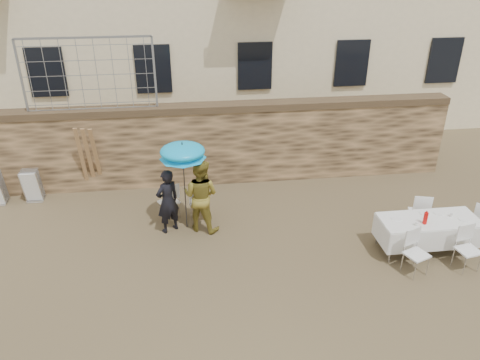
{
  "coord_description": "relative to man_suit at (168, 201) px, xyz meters",
  "views": [
    {
      "loc": [
        -0.73,
        -6.79,
        6.0
      ],
      "look_at": [
        0.4,
        2.2,
        1.4
      ],
      "focal_mm": 35.0,
      "sensor_mm": 36.0,
      "label": 1
    }
  ],
  "objects": [
    {
      "name": "soda_bottle",
      "position": [
        5.33,
        -1.61,
        0.13
      ],
      "size": [
        0.09,
        0.09,
        0.26
      ],
      "primitive_type": "cylinder",
      "color": "red",
      "rests_on": "banquet_table"
    },
    {
      "name": "umbrella",
      "position": [
        0.4,
        0.1,
        1.1
      ],
      "size": [
        1.04,
        1.04,
        2.0
      ],
      "color": "#3F3F44",
      "rests_on": "ground"
    },
    {
      "name": "banquet_table",
      "position": [
        5.53,
        -1.46,
        -0.05
      ],
      "size": [
        2.1,
        0.85,
        0.78
      ],
      "color": "white",
      "rests_on": "ground"
    },
    {
      "name": "chair_stack_right",
      "position": [
        -3.49,
        1.97,
        -0.32
      ],
      "size": [
        0.46,
        0.4,
        0.92
      ],
      "primitive_type": null,
      "color": "white",
      "rests_on": "ground"
    },
    {
      "name": "stone_wall",
      "position": [
        1.21,
        2.44,
        0.32
      ],
      "size": [
        13.0,
        0.5,
        2.2
      ],
      "primitive_type": "cube",
      "color": "brown",
      "rests_on": "ground"
    },
    {
      "name": "couple_chair_left",
      "position": [
        0.0,
        0.55,
        -0.3
      ],
      "size": [
        0.66,
        0.66,
        0.96
      ],
      "primitive_type": null,
      "rotation": [
        0.0,
        0.0,
        3.7
      ],
      "color": "white",
      "rests_on": "ground"
    },
    {
      "name": "table_chair_front_left",
      "position": [
        4.93,
        -2.21,
        -0.3
      ],
      "size": [
        0.62,
        0.62,
        0.96
      ],
      "primitive_type": null,
      "rotation": [
        0.0,
        0.0,
        0.38
      ],
      "color": "white",
      "rests_on": "ground"
    },
    {
      "name": "woman_dress",
      "position": [
        0.75,
        0.0,
        0.1
      ],
      "size": [
        1.06,
        0.97,
        1.76
      ],
      "primitive_type": "imported",
      "rotation": [
        0.0,
        0.0,
        2.68
      ],
      "color": "gold",
      "rests_on": "ground"
    },
    {
      "name": "couple_chair_right",
      "position": [
        0.7,
        0.55,
        -0.3
      ],
      "size": [
        0.5,
        0.5,
        0.96
      ],
      "primitive_type": null,
      "rotation": [
        0.0,
        0.0,
        3.1
      ],
      "color": "white",
      "rests_on": "ground"
    },
    {
      "name": "man_suit",
      "position": [
        0.0,
        0.0,
        0.0
      ],
      "size": [
        0.68,
        0.62,
        1.56
      ],
      "primitive_type": "imported",
      "rotation": [
        0.0,
        0.0,
        3.72
      ],
      "color": "black",
      "rests_on": "ground"
    },
    {
      "name": "wood_planks",
      "position": [
        -1.89,
        2.04,
        0.22
      ],
      "size": [
        0.7,
        0.2,
        2.0
      ],
      "primitive_type": null,
      "color": "#A37749",
      "rests_on": "ground"
    },
    {
      "name": "table_chair_back",
      "position": [
        5.73,
        -0.66,
        -0.3
      ],
      "size": [
        0.59,
        0.59,
        0.96
      ],
      "primitive_type": null,
      "rotation": [
        0.0,
        0.0,
        2.88
      ],
      "color": "white",
      "rests_on": "ground"
    },
    {
      "name": "table_chair_front_right",
      "position": [
        6.03,
        -2.21,
        -0.3
      ],
      "size": [
        0.56,
        0.56,
        0.96
      ],
      "primitive_type": null,
      "rotation": [
        0.0,
        0.0,
        0.17
      ],
      "color": "white",
      "rests_on": "ground"
    },
    {
      "name": "chain_link_fence",
      "position": [
        -1.79,
        2.44,
        2.32
      ],
      "size": [
        3.2,
        0.06,
        1.8
      ],
      "primitive_type": null,
      "color": "gray",
      "rests_on": "stone_wall"
    },
    {
      "name": "ground",
      "position": [
        1.21,
        -2.56,
        -0.78
      ],
      "size": [
        80.0,
        80.0,
        0.0
      ],
      "primitive_type": "plane",
      "color": "brown",
      "rests_on": "ground"
    }
  ]
}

